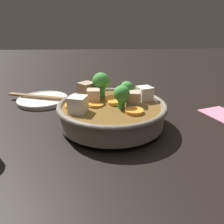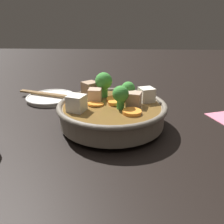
{
  "view_description": "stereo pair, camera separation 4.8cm",
  "coord_description": "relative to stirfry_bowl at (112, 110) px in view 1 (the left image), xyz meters",
  "views": [
    {
      "loc": [
        -0.44,
        0.03,
        0.22
      ],
      "look_at": [
        0.0,
        0.0,
        0.03
      ],
      "focal_mm": 35.0,
      "sensor_mm": 36.0,
      "label": 1
    },
    {
      "loc": [
        -0.44,
        -0.02,
        0.22
      ],
      "look_at": [
        0.0,
        0.0,
        0.03
      ],
      "focal_mm": 35.0,
      "sensor_mm": 36.0,
      "label": 2
    }
  ],
  "objects": [
    {
      "name": "ground_plane",
      "position": [
        -0.0,
        -0.0,
        -0.04
      ],
      "size": [
        3.0,
        3.0,
        0.0
      ],
      "primitive_type": "plane",
      "color": "black"
    },
    {
      "name": "stirfry_bowl",
      "position": [
        0.0,
        0.0,
        0.0
      ],
      "size": [
        0.24,
        0.24,
        0.11
      ],
      "color": "slate",
      "rests_on": "ground_plane"
    },
    {
      "name": "side_saucer",
      "position": [
        0.17,
        0.19,
        -0.03
      ],
      "size": [
        0.14,
        0.14,
        0.01
      ],
      "color": "white",
      "rests_on": "ground_plane"
    },
    {
      "name": "chopsticks_pair",
      "position": [
        0.17,
        0.19,
        -0.02
      ],
      "size": [
        0.08,
        0.21,
        0.01
      ],
      "color": "olive",
      "rests_on": "side_saucer"
    }
  ]
}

